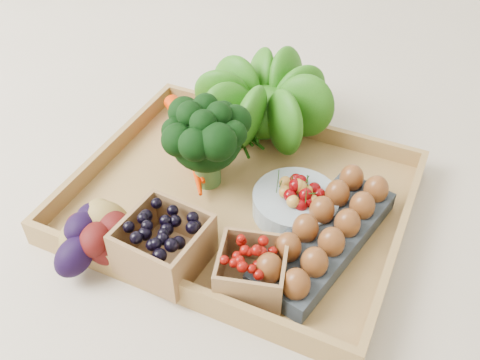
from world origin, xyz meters
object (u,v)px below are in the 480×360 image
at_px(egg_carton, 324,239).
at_px(cherry_bowl, 295,204).
at_px(broccoli, 207,155).
at_px(tray, 240,202).

bearing_deg(egg_carton, cherry_bowl, 155.04).
distance_m(cherry_bowl, egg_carton, 0.09).
relative_size(cherry_bowl, egg_carton, 0.50).
bearing_deg(broccoli, cherry_bowl, -2.18).
bearing_deg(tray, egg_carton, -13.97).
relative_size(tray, cherry_bowl, 3.83).
distance_m(broccoli, cherry_bowl, 0.17).
xyz_separation_m(tray, broccoli, (-0.07, 0.02, 0.07)).
xyz_separation_m(cherry_bowl, egg_carton, (0.07, -0.05, -0.00)).
relative_size(tray, broccoli, 3.54).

